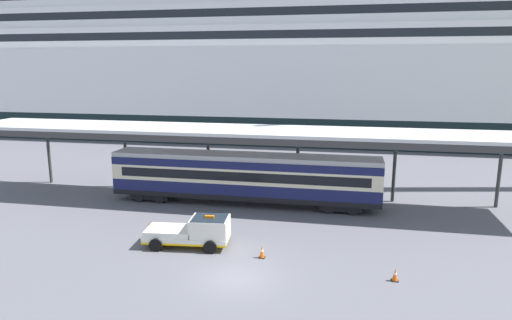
% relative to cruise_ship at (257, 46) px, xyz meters
% --- Properties ---
extents(ground_plane, '(400.00, 400.00, 0.00)m').
position_rel_cruise_ship_xyz_m(ground_plane, '(9.42, -52.82, -14.11)').
color(ground_plane, '#58585F').
extents(cruise_ship, '(169.34, 27.73, 41.05)m').
position_rel_cruise_ship_xyz_m(cruise_ship, '(0.00, 0.00, 0.00)').
color(cruise_ship, black).
rests_on(cruise_ship, ground).
extents(platform_canopy, '(47.35, 6.10, 6.08)m').
position_rel_cruise_ship_xyz_m(platform_canopy, '(6.92, -39.68, -8.28)').
color(platform_canopy, silver).
rests_on(platform_canopy, ground).
extents(train_carriage, '(21.41, 2.81, 4.11)m').
position_rel_cruise_ship_xyz_m(train_carriage, '(6.92, -40.10, -11.80)').
color(train_carriage, black).
rests_on(train_carriage, ground).
extents(service_truck, '(5.37, 2.64, 2.02)m').
position_rel_cruise_ship_xyz_m(service_truck, '(5.90, -49.20, -13.12)').
color(service_truck, silver).
rests_on(service_truck, ground).
extents(traffic_cone_near, '(0.36, 0.36, 0.69)m').
position_rel_cruise_ship_xyz_m(traffic_cone_near, '(17.59, -51.57, -13.77)').
color(traffic_cone_near, black).
rests_on(traffic_cone_near, ground).
extents(traffic_cone_mid, '(0.36, 0.36, 0.77)m').
position_rel_cruise_ship_xyz_m(traffic_cone_mid, '(10.27, -50.09, -13.73)').
color(traffic_cone_mid, black).
rests_on(traffic_cone_mid, ground).
extents(traffic_cone_far, '(0.36, 0.36, 0.70)m').
position_rel_cruise_ship_xyz_m(traffic_cone_far, '(2.01, -47.37, -13.77)').
color(traffic_cone_far, black).
rests_on(traffic_cone_far, ground).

